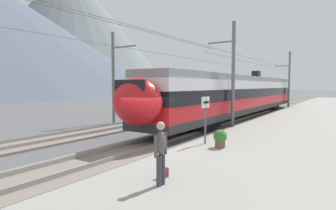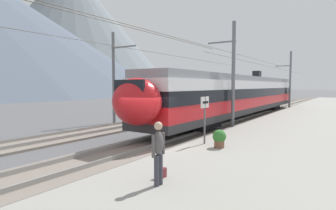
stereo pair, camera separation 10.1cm
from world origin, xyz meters
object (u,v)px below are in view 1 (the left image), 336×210
train_near_platform (240,94)px  train_far_track (248,90)px  catenary_mast_far_side (115,75)px  catenary_mast_east (288,79)px  catenary_mast_mid (231,73)px  passenger_walking (161,150)px  potted_plant_platform_edge (220,138)px  platform_sign (205,109)px  handbag_beside_passenger (163,173)px

train_near_platform → train_far_track: size_ratio=0.87×
catenary_mast_far_side → catenary_mast_east: bearing=-22.0°
train_near_platform → catenary_mast_mid: size_ratio=0.72×
catenary_mast_east → passenger_walking: (-32.42, -2.65, -2.51)m
train_far_track → potted_plant_platform_edge: train_far_track is taller
catenary_mast_mid → train_near_platform: bearing=13.7°
platform_sign → catenary_mast_east: bearing=2.8°
catenary_mast_east → catenary_mast_far_side: (-22.18, 8.96, 0.00)m
catenary_mast_far_side → passenger_walking: 15.69m
potted_plant_platform_edge → handbag_beside_passenger: bearing=-177.9°
train_near_platform → catenary_mast_east: 13.98m
catenary_mast_far_side → platform_sign: (-4.86, -10.30, -1.90)m
platform_sign → passenger_walking: 5.58m
catenary_mast_mid → passenger_walking: bearing=-167.7°
catenary_mast_east → handbag_beside_passenger: bearing=-175.7°
train_far_track → potted_plant_platform_edge: size_ratio=45.90×
catenary_mast_mid → platform_sign: 7.13m
catenary_mast_east → passenger_walking: size_ratio=25.21×
train_near_platform → platform_sign: size_ratio=14.33×
catenary_mast_mid → platform_sign: catenary_mast_mid is taller
catenary_mast_east → platform_sign: (-27.04, -1.34, -1.89)m
handbag_beside_passenger → train_far_track: bearing=13.9°
platform_sign → passenger_walking: size_ratio=1.26×
passenger_walking → potted_plant_platform_edge: passenger_walking is taller
train_near_platform → train_far_track: same height
train_far_track → handbag_beside_passenger: size_ratio=88.18×
catenary_mast_east → catenary_mast_mid: bearing=180.0°
passenger_walking → catenary_mast_mid: bearing=12.3°
catenary_mast_far_side → potted_plant_platform_edge: size_ratio=55.48×
catenary_mast_mid → handbag_beside_passenger: bearing=-168.4°
passenger_walking → potted_plant_platform_edge: 5.08m
platform_sign → handbag_beside_passenger: size_ratio=5.33×
train_near_platform → passenger_walking: size_ratio=18.07×
train_near_platform → catenary_mast_mid: 6.88m
train_far_track → passenger_walking: 39.34m
catenary_mast_east → catenary_mast_far_side: catenary_mast_east is taller
catenary_mast_east → potted_plant_platform_edge: size_ratio=55.48×
train_near_platform → passenger_walking: bearing=-167.2°
train_far_track → platform_sign: (-32.75, -8.31, -0.27)m
platform_sign → train_near_platform: bearing=12.5°
catenary_mast_far_side → train_far_track: bearing=-4.1°
catenary_mast_mid → handbag_beside_passenger: size_ratio=106.59×
train_near_platform → catenary_mast_east: bearing=-6.6°
catenary_mast_mid → catenary_mast_east: size_ratio=1.00×
catenary_mast_mid → potted_plant_platform_edge: bearing=-162.7°
catenary_mast_mid → passenger_walking: catenary_mast_mid is taller
train_near_platform → potted_plant_platform_edge: train_near_platform is taller
catenary_mast_far_side → catenary_mast_mid: bearing=-78.1°
train_far_track → catenary_mast_east: catenary_mast_east is taller
catenary_mast_far_side → potted_plant_platform_edge: bearing=-115.0°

